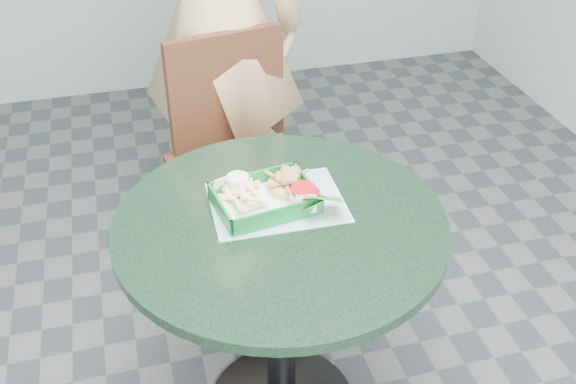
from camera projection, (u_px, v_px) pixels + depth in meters
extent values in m
cylinder|color=black|center=(281.00, 324.00, 2.00)|extent=(0.09, 0.09, 0.70)
cylinder|color=#192E22|center=(280.00, 230.00, 1.80)|extent=(0.89, 0.89, 0.03)
cube|color=#382313|center=(240.00, 174.00, 2.54)|extent=(0.46, 0.46, 0.04)
cube|color=#382313|center=(227.00, 90.00, 2.56)|extent=(0.46, 0.04, 0.46)
cube|color=#382313|center=(201.00, 264.00, 2.47)|extent=(0.04, 0.04, 0.43)
cube|color=#382313|center=(304.00, 246.00, 2.56)|extent=(0.04, 0.04, 0.43)
cube|color=#382313|center=(186.00, 203.00, 2.79)|extent=(0.04, 0.04, 0.43)
cube|color=#382313|center=(279.00, 189.00, 2.87)|extent=(0.04, 0.04, 0.43)
cube|color=#8FBDBC|center=(277.00, 208.00, 1.85)|extent=(0.37, 0.28, 0.00)
cube|color=#0F6E29|center=(265.00, 211.00, 1.83)|extent=(0.26, 0.19, 0.01)
cube|color=white|center=(265.00, 209.00, 1.83)|extent=(0.25, 0.18, 0.00)
cube|color=#0F6E29|center=(257.00, 184.00, 1.89)|extent=(0.26, 0.01, 0.05)
cube|color=#0F6E29|center=(273.00, 223.00, 1.75)|extent=(0.26, 0.01, 0.05)
cube|color=#0F6E29|center=(310.00, 196.00, 1.85)|extent=(0.01, 0.19, 0.05)
cube|color=#0F6E29|center=(218.00, 210.00, 1.79)|extent=(0.01, 0.19, 0.05)
cylinder|color=#DDA955|center=(291.00, 194.00, 1.87)|extent=(0.11, 0.11, 0.02)
cylinder|color=white|center=(241.00, 185.00, 1.86)|extent=(0.06, 0.06, 0.03)
cylinder|color=white|center=(241.00, 180.00, 1.85)|extent=(0.05, 0.05, 0.00)
cylinder|color=silver|center=(305.00, 209.00, 1.80)|extent=(0.09, 0.09, 0.03)
torus|color=white|center=(305.00, 204.00, 1.79)|extent=(0.08, 0.08, 0.01)
cylinder|color=red|center=(305.00, 201.00, 1.79)|extent=(0.07, 0.07, 0.01)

